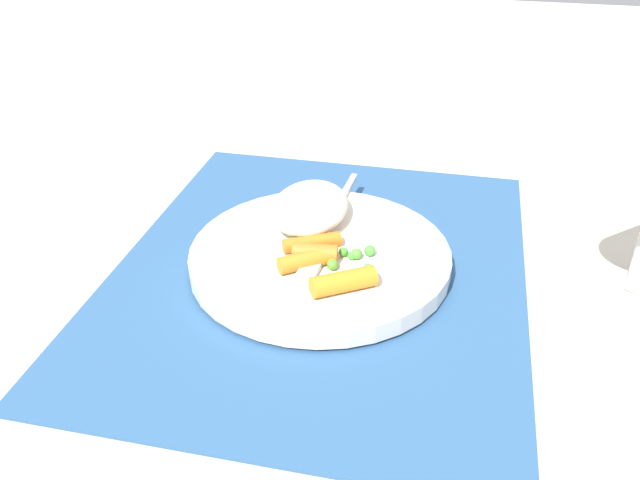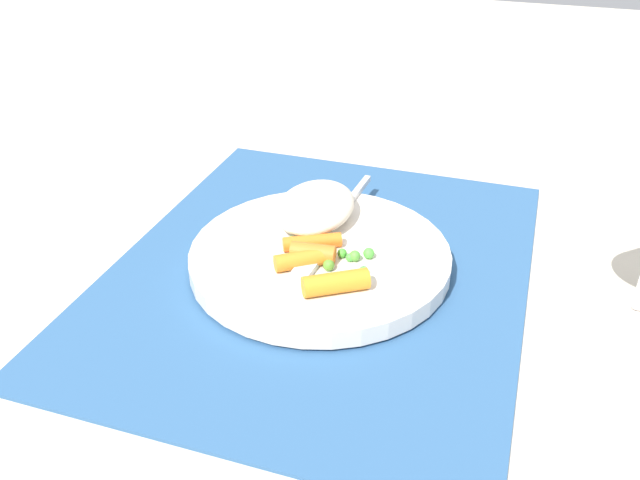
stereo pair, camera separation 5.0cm
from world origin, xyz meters
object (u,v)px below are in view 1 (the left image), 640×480
(plate, at_px, (320,257))
(rice_mound, at_px, (310,207))
(fork, at_px, (328,232))
(carrot_portion, at_px, (322,263))

(plate, relative_size, rice_mound, 2.27)
(rice_mound, height_order, fork, rice_mound)
(plate, xyz_separation_m, rice_mound, (-0.05, -0.02, 0.02))
(rice_mound, relative_size, carrot_portion, 1.10)
(fork, bearing_deg, rice_mound, -133.66)
(carrot_portion, bearing_deg, fork, -173.08)
(plate, relative_size, fork, 1.17)
(plate, bearing_deg, rice_mound, -156.84)
(carrot_portion, height_order, fork, carrot_portion)
(fork, bearing_deg, plate, -3.98)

